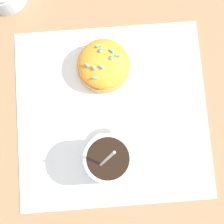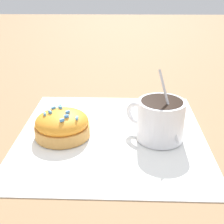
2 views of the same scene
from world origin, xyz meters
name	(u,v)px [view 1 (image 1 of 2)]	position (x,y,z in m)	size (l,w,h in m)	color
ground_plane	(112,113)	(0.00, 0.00, 0.00)	(3.00, 3.00, 0.00)	#93704C
paper_napkin	(112,113)	(0.00, 0.00, 0.00)	(0.32, 0.33, 0.00)	white
coffee_cup	(109,159)	(0.08, -0.01, 0.04)	(0.10, 0.08, 0.12)	white
frosted_pastry	(104,65)	(-0.08, -0.01, 0.02)	(0.09, 0.09, 0.05)	#D19347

